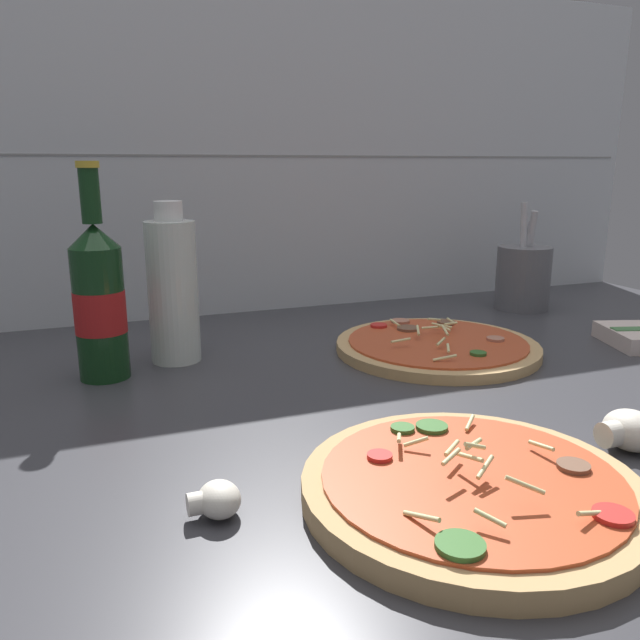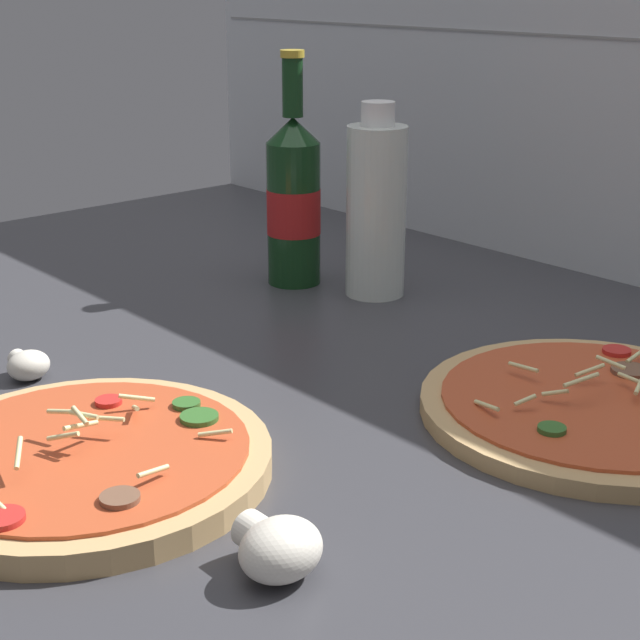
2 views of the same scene
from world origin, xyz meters
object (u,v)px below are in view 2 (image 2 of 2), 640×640
at_px(pizza_far, 596,407).
at_px(oil_bottle, 376,208).
at_px(pizza_near, 85,461).
at_px(mushroom_left, 278,548).
at_px(beer_bottle, 294,199).
at_px(mushroom_right, 27,365).

height_order(pizza_far, oil_bottle, oil_bottle).
bearing_deg(oil_bottle, pizza_near, -70.20).
bearing_deg(mushroom_left, pizza_near, -172.62).
bearing_deg(pizza_far, mushroom_left, -89.88).
height_order(pizza_far, mushroom_left, pizza_far).
height_order(pizza_near, beer_bottle, beer_bottle).
relative_size(pizza_far, oil_bottle, 1.34).
height_order(beer_bottle, oil_bottle, beer_bottle).
bearing_deg(pizza_near, oil_bottle, 109.80).
height_order(pizza_near, oil_bottle, oil_bottle).
xyz_separation_m(beer_bottle, mushroom_left, (0.45, -0.39, -0.08)).
relative_size(oil_bottle, mushroom_left, 3.79).
xyz_separation_m(mushroom_left, mushroom_right, (-0.38, 0.02, -0.01)).
distance_m(pizza_near, beer_bottle, 0.50).
bearing_deg(pizza_near, mushroom_left, 7.38).
distance_m(pizza_near, oil_bottle, 0.49).
bearing_deg(oil_bottle, beer_bottle, -157.22).
relative_size(mushroom_left, mushroom_right, 1.40).
relative_size(beer_bottle, oil_bottle, 1.23).
bearing_deg(pizza_far, mushroom_right, -140.76).
height_order(pizza_near, mushroom_right, pizza_near).
xyz_separation_m(pizza_far, mushroom_left, (0.00, -0.34, 0.01)).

